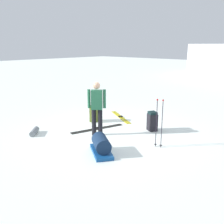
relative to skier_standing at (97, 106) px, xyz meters
name	(u,v)px	position (x,y,z in m)	size (l,w,h in m)	color
ground_plane	(112,133)	(0.20, 0.48, -0.95)	(80.00, 80.00, 0.00)	white
skier_standing	(97,106)	(0.00, 0.00, 0.00)	(0.46, 0.40, 1.70)	black
ski_pair_near	(120,117)	(-0.79, 2.04, -0.94)	(1.70, 1.07, 0.05)	gold
ski_pair_far	(97,129)	(-0.42, 0.41, -0.94)	(0.72, 1.89, 0.05)	black
backpack_large_dark	(95,113)	(-1.13, 0.97, -0.64)	(0.31, 0.38, 0.64)	#48561E
backpack_bright	(152,121)	(1.04, 1.55, -0.64)	(0.40, 0.38, 0.65)	black
ski_poles_planted_near	(159,121)	(1.96, 0.49, -0.19)	(0.22, 0.11, 1.38)	black
gear_sled	(101,145)	(1.10, -0.92, -0.73)	(1.10, 0.94, 0.49)	navy
sleeping_mat_rolled	(34,132)	(-1.53, -1.33, -0.86)	(0.18, 0.18, 0.55)	slate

